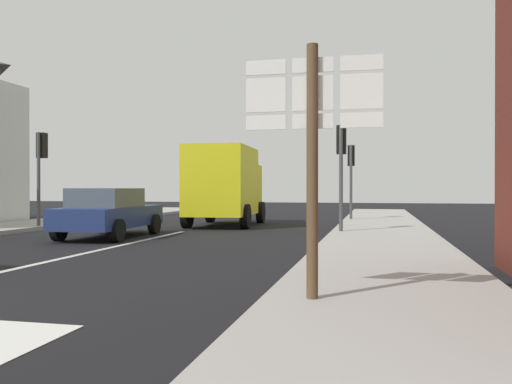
{
  "coord_description": "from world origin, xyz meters",
  "views": [
    {
      "loc": [
        6.38,
        -5.0,
        1.46
      ],
      "look_at": [
        2.76,
        11.05,
        1.36
      ],
      "focal_mm": 37.42,
      "sensor_mm": 36.0,
      "label": 1
    }
  ],
  "objects_px": {
    "sedan_far": "(109,212)",
    "traffic_light_far_right": "(351,165)",
    "route_sign_post": "(313,144)",
    "traffic_light_near_right": "(341,154)",
    "traffic_light_near_left": "(41,158)",
    "delivery_truck": "(225,184)"
  },
  "relations": [
    {
      "from": "delivery_truck",
      "to": "route_sign_post",
      "type": "bearing_deg",
      "value": -69.82
    },
    {
      "from": "delivery_truck",
      "to": "traffic_light_near_left",
      "type": "height_order",
      "value": "traffic_light_near_left"
    },
    {
      "from": "traffic_light_far_right",
      "to": "delivery_truck",
      "type": "bearing_deg",
      "value": -143.7
    },
    {
      "from": "traffic_light_near_right",
      "to": "traffic_light_near_left",
      "type": "distance_m",
      "value": 10.63
    },
    {
      "from": "route_sign_post",
      "to": "traffic_light_far_right",
      "type": "relative_size",
      "value": 0.95
    },
    {
      "from": "traffic_light_near_right",
      "to": "traffic_light_far_right",
      "type": "bearing_deg",
      "value": 90.0
    },
    {
      "from": "traffic_light_far_right",
      "to": "traffic_light_near_right",
      "type": "bearing_deg",
      "value": -90.0
    },
    {
      "from": "traffic_light_far_right",
      "to": "traffic_light_near_left",
      "type": "height_order",
      "value": "traffic_light_near_left"
    },
    {
      "from": "sedan_far",
      "to": "traffic_light_far_right",
      "type": "distance_m",
      "value": 11.42
    },
    {
      "from": "route_sign_post",
      "to": "traffic_light_near_left",
      "type": "distance_m",
      "value": 15.15
    },
    {
      "from": "route_sign_post",
      "to": "traffic_light_near_left",
      "type": "height_order",
      "value": "traffic_light_near_left"
    },
    {
      "from": "traffic_light_far_right",
      "to": "traffic_light_near_left",
      "type": "distance_m",
      "value": 12.57
    },
    {
      "from": "delivery_truck",
      "to": "traffic_light_near_left",
      "type": "relative_size",
      "value": 1.48
    },
    {
      "from": "route_sign_post",
      "to": "traffic_light_near_left",
      "type": "relative_size",
      "value": 0.93
    },
    {
      "from": "traffic_light_near_right",
      "to": "delivery_truck",
      "type": "bearing_deg",
      "value": 145.41
    },
    {
      "from": "traffic_light_far_right",
      "to": "traffic_light_near_right",
      "type": "xyz_separation_m",
      "value": [
        -0.0,
        -6.72,
        0.07
      ]
    },
    {
      "from": "route_sign_post",
      "to": "delivery_truck",
      "type": "bearing_deg",
      "value": 110.18
    },
    {
      "from": "traffic_light_near_left",
      "to": "traffic_light_far_right",
      "type": "bearing_deg",
      "value": 32.32
    },
    {
      "from": "delivery_truck",
      "to": "route_sign_post",
      "type": "relative_size",
      "value": 1.59
    },
    {
      "from": "delivery_truck",
      "to": "traffic_light_near_right",
      "type": "distance_m",
      "value": 5.81
    },
    {
      "from": "sedan_far",
      "to": "traffic_light_far_right",
      "type": "xyz_separation_m",
      "value": [
        6.71,
        9.08,
        1.72
      ]
    },
    {
      "from": "sedan_far",
      "to": "route_sign_post",
      "type": "xyz_separation_m",
      "value": [
        7.03,
        -8.1,
        1.24
      ]
    }
  ]
}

